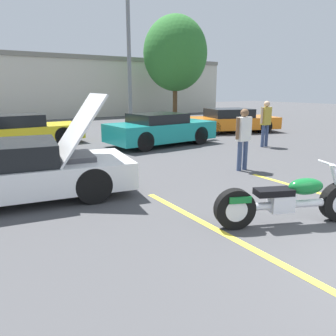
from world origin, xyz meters
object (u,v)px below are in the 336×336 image
at_px(show_car_hood_open, 13,171).
at_px(parked_car_mid_left_row, 17,130).
at_px(parked_car_right_row, 231,121).
at_px(light_pole, 130,35).
at_px(tree_background, 175,54).
at_px(spectator_near_motorcycle, 266,120).
at_px(parked_car_mid_right_row, 160,129).
at_px(spectator_by_show_car, 243,135).
at_px(motorcycle, 289,201).

bearing_deg(show_car_hood_open, parked_car_mid_left_row, 89.97).
xyz_separation_m(show_car_hood_open, parked_car_right_row, (10.51, 5.21, -0.01)).
distance_m(light_pole, parked_car_mid_left_row, 6.56).
xyz_separation_m(tree_background, spectator_near_motorcycle, (-4.07, -11.89, -3.47)).
bearing_deg(tree_background, light_pole, -137.86).
relative_size(show_car_hood_open, spectator_near_motorcycle, 2.82).
xyz_separation_m(tree_background, parked_car_right_row, (-2.18, -8.13, -3.90)).
xyz_separation_m(parked_car_mid_right_row, spectator_by_show_car, (-0.29, -4.54, 0.35)).
height_order(motorcycle, spectator_by_show_car, spectator_by_show_car).
relative_size(tree_background, show_car_hood_open, 1.51).
relative_size(tree_background, parked_car_mid_right_row, 1.70).
height_order(parked_car_mid_right_row, spectator_near_motorcycle, spectator_near_motorcycle).
bearing_deg(motorcycle, tree_background, 83.81).
distance_m(light_pole, spectator_near_motorcycle, 7.40).
distance_m(parked_car_mid_left_row, spectator_by_show_car, 8.53).
relative_size(parked_car_mid_right_row, spectator_near_motorcycle, 2.51).
distance_m(motorcycle, spectator_near_motorcycle, 7.28).
height_order(parked_car_mid_left_row, parked_car_mid_right_row, parked_car_mid_right_row).
xyz_separation_m(light_pole, spectator_near_motorcycle, (2.29, -6.14, -3.45)).
relative_size(tree_background, parked_car_mid_left_row, 1.53).
xyz_separation_m(tree_background, motorcycle, (-9.29, -16.92, -4.06)).
bearing_deg(light_pole, parked_car_mid_left_row, -170.65).
distance_m(show_car_hood_open, parked_car_mid_right_row, 6.85).
bearing_deg(parked_car_mid_right_row, parked_car_right_row, 11.52).
height_order(parked_car_right_row, spectator_near_motorcycle, spectator_near_motorcycle).
xyz_separation_m(show_car_hood_open, parked_car_mid_right_row, (5.64, 3.88, 0.03)).
height_order(parked_car_right_row, parked_car_mid_right_row, parked_car_mid_right_row).
bearing_deg(parked_car_right_row, parked_car_mid_right_row, -148.66).
height_order(light_pole, spectator_near_motorcycle, light_pole).
xyz_separation_m(motorcycle, parked_car_mid_right_row, (2.24, 7.46, 0.20)).
xyz_separation_m(tree_background, parked_car_mid_left_row, (-11.58, -6.61, -3.90)).
height_order(light_pole, parked_car_mid_left_row, light_pole).
relative_size(parked_car_right_row, parked_car_mid_right_row, 1.14).
bearing_deg(parked_car_mid_right_row, motorcycle, -110.52).
height_order(show_car_hood_open, spectator_near_motorcycle, show_car_hood_open).
bearing_deg(motorcycle, parked_car_mid_right_row, 95.86).
bearing_deg(spectator_near_motorcycle, motorcycle, -136.01).
bearing_deg(show_car_hood_open, tree_background, 55.76).
distance_m(light_pole, parked_car_mid_right_row, 5.39).
bearing_deg(parked_car_mid_left_row, parked_car_right_row, -11.11).
relative_size(light_pole, parked_car_mid_left_row, 1.76).
distance_m(tree_background, parked_car_mid_left_row, 13.89).
bearing_deg(parked_car_right_row, light_pole, 166.37).
xyz_separation_m(light_pole, tree_background, (6.36, 5.75, 0.03)).
relative_size(light_pole, motorcycle, 3.57).
bearing_deg(show_car_hood_open, spectator_near_motorcycle, 18.89).
xyz_separation_m(light_pole, show_car_hood_open, (-6.33, -7.59, -3.87)).
bearing_deg(spectator_near_motorcycle, tree_background, 71.11).
bearing_deg(spectator_near_motorcycle, spectator_by_show_car, -147.08).
relative_size(parked_car_mid_left_row, spectator_near_motorcycle, 2.78).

